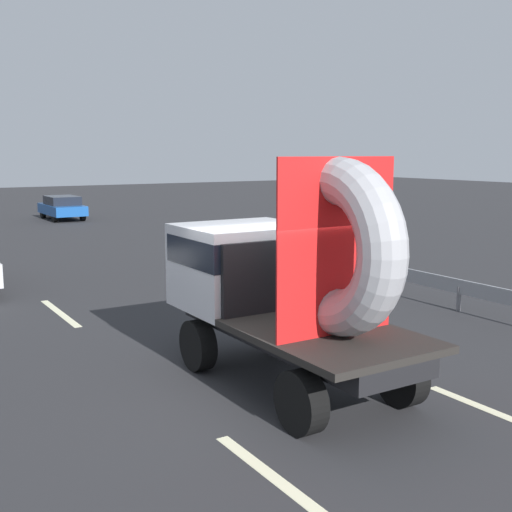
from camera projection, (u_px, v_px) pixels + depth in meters
The scene contains 8 objects.
ground_plane at pixel (273, 385), 9.67m from camera, with size 120.00×120.00×0.00m, color #28282B.
flatbed_truck at pixel (279, 275), 9.66m from camera, with size 2.02×4.51×3.40m.
guardrail at pixel (405, 276), 15.47m from camera, with size 0.10×13.16×0.71m.
lane_dash_left_near at pixel (270, 475), 6.96m from camera, with size 2.19×0.16×0.01m, color beige.
lane_dash_left_far at pixel (60, 313), 14.00m from camera, with size 2.74×0.16×0.01m, color beige.
lane_dash_right_near at pixel (498, 414), 8.59m from camera, with size 2.33×0.16×0.01m, color beige.
lane_dash_right_far at pixel (199, 293), 15.98m from camera, with size 2.85×0.16×0.01m, color beige.
oncoming_car at pixel (62, 207), 33.42m from camera, with size 1.61×3.76×1.23m.
Camera 1 is at (-5.10, -7.71, 3.45)m, focal length 45.17 mm.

